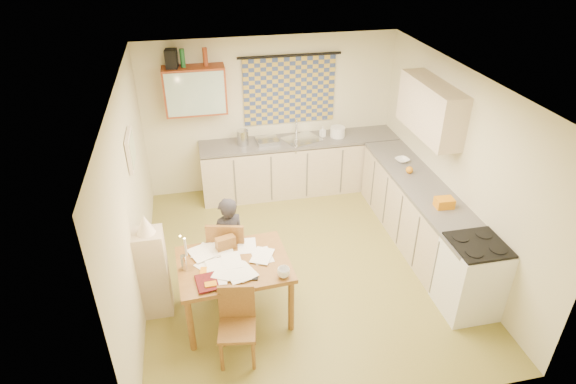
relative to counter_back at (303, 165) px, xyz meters
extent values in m
cube|color=olive|center=(-0.47, -1.95, -0.46)|extent=(4.00, 4.50, 0.02)
cube|color=white|center=(-0.47, -1.95, 2.06)|extent=(4.00, 4.50, 0.02)
cube|color=beige|center=(-0.47, 0.31, 0.80)|extent=(4.00, 0.02, 2.50)
cube|color=beige|center=(-0.47, -4.21, 0.80)|extent=(4.00, 0.02, 2.50)
cube|color=beige|center=(-2.48, -1.95, 0.80)|extent=(0.02, 4.50, 2.50)
cube|color=beige|center=(1.54, -1.95, 0.80)|extent=(0.02, 4.50, 2.50)
cube|color=navy|center=(-0.17, 0.27, 1.20)|extent=(1.45, 0.03, 1.05)
cylinder|color=black|center=(-0.17, 0.25, 1.75)|extent=(1.60, 0.04, 0.04)
cube|color=maroon|center=(-1.62, 0.13, 1.35)|extent=(0.90, 0.34, 0.70)
cube|color=#99B2A5|center=(-1.62, -0.04, 1.35)|extent=(0.84, 0.02, 0.64)
cube|color=tan|center=(1.36, -1.40, 1.40)|extent=(0.34, 1.30, 0.70)
cube|color=beige|center=(-2.44, -1.55, 1.25)|extent=(0.04, 0.50, 0.40)
cube|color=silver|center=(-2.41, -1.55, 1.25)|extent=(0.01, 0.42, 0.32)
cube|color=tan|center=(0.00, 0.00, -0.02)|extent=(3.30, 0.60, 0.86)
cube|color=#4E4C4A|center=(0.00, 0.00, 0.45)|extent=(3.30, 0.62, 0.04)
cube|color=tan|center=(1.23, -1.82, -0.02)|extent=(0.60, 2.95, 0.86)
cube|color=#4E4C4A|center=(1.23, -1.82, 0.45)|extent=(0.62, 2.95, 0.04)
cube|color=white|center=(1.23, -3.13, 0.01)|extent=(0.61, 0.61, 0.91)
cube|color=black|center=(1.23, -3.13, 0.48)|extent=(0.58, 0.58, 0.03)
cube|color=silver|center=(-0.02, 0.00, 0.43)|extent=(0.67, 0.62, 0.10)
cylinder|color=silver|center=(-0.07, 0.18, 0.61)|extent=(0.03, 0.03, 0.28)
cube|color=silver|center=(-0.58, 0.00, 0.50)|extent=(0.37, 0.33, 0.06)
cylinder|color=silver|center=(-0.97, 0.00, 0.59)|extent=(0.24, 0.24, 0.24)
cylinder|color=white|center=(0.57, 0.00, 0.55)|extent=(0.31, 0.31, 0.16)
imported|color=white|center=(0.34, 0.05, 0.55)|extent=(0.13, 0.13, 0.17)
imported|color=white|center=(1.23, -1.06, 0.49)|extent=(0.30, 0.30, 0.05)
cube|color=orange|center=(1.23, -2.32, 0.53)|extent=(0.23, 0.17, 0.12)
sphere|color=orange|center=(1.18, -1.41, 0.52)|extent=(0.10, 0.10, 0.10)
cube|color=black|center=(-1.90, 0.13, 1.83)|extent=(0.18, 0.22, 0.26)
cylinder|color=#195926|center=(-1.75, 0.13, 1.83)|extent=(0.09, 0.09, 0.26)
cylinder|color=maroon|center=(-1.43, 0.13, 1.83)|extent=(0.07, 0.07, 0.26)
cube|color=brown|center=(-1.42, -2.66, 0.27)|extent=(1.27, 0.99, 0.05)
cube|color=brown|center=(-1.42, -2.08, 0.02)|extent=(0.54, 0.54, 0.04)
cube|color=brown|center=(-1.47, -2.27, 0.29)|extent=(0.44, 0.15, 0.49)
cube|color=brown|center=(-1.47, -3.31, -0.05)|extent=(0.43, 0.43, 0.04)
cube|color=brown|center=(-1.45, -3.14, 0.18)|extent=(0.38, 0.09, 0.41)
imported|color=black|center=(-1.42, -2.09, 0.16)|extent=(0.66, 0.62, 1.23)
cube|color=tan|center=(-2.31, -2.42, 0.11)|extent=(0.32, 0.30, 1.11)
cone|color=beige|center=(-2.31, -2.42, 0.77)|extent=(0.20, 0.20, 0.22)
cube|color=brown|center=(-1.48, -2.40, 0.38)|extent=(0.24, 0.15, 0.16)
imported|color=white|center=(-0.92, -3.00, 0.35)|extent=(0.21, 0.21, 0.11)
imported|color=maroon|center=(-1.83, -2.96, 0.31)|extent=(0.29, 0.34, 0.03)
imported|color=orange|center=(-1.80, -2.81, 0.31)|extent=(0.27, 0.32, 0.02)
cube|color=orange|center=(-1.69, -3.00, 0.32)|extent=(0.12, 0.09, 0.04)
cube|color=black|center=(-1.26, -2.98, 0.31)|extent=(0.14, 0.08, 0.02)
cylinder|color=silver|center=(-1.95, -2.66, 0.39)|extent=(0.08, 0.08, 0.18)
cylinder|color=white|center=(-1.91, -2.66, 0.59)|extent=(0.03, 0.03, 0.22)
sphere|color=#FFCC66|center=(-1.95, -2.63, 0.71)|extent=(0.02, 0.02, 0.02)
cube|color=white|center=(-1.23, -2.39, 0.30)|extent=(0.23, 0.31, 0.00)
cube|color=white|center=(-1.09, -2.61, 0.30)|extent=(0.24, 0.32, 0.00)
cube|color=white|center=(-1.70, -2.43, 0.30)|extent=(0.23, 0.31, 0.00)
cube|color=white|center=(-1.68, -2.68, 0.30)|extent=(0.35, 0.36, 0.00)
cube|color=white|center=(-1.46, -2.73, 0.31)|extent=(0.29, 0.35, 0.00)
cube|color=white|center=(-1.59, -2.39, 0.31)|extent=(0.23, 0.31, 0.00)
cube|color=white|center=(-1.54, -2.73, 0.31)|extent=(0.23, 0.31, 0.00)
cube|color=white|center=(-1.61, -2.85, 0.31)|extent=(0.30, 0.35, 0.00)
cube|color=white|center=(-1.72, -2.41, 0.31)|extent=(0.33, 0.36, 0.00)
cube|color=white|center=(-1.51, -2.37, 0.31)|extent=(0.21, 0.30, 0.00)
cube|color=white|center=(-1.33, -2.86, 0.31)|extent=(0.31, 0.36, 0.00)
cube|color=white|center=(-1.09, -2.63, 0.32)|extent=(0.32, 0.36, 0.00)
cube|color=white|center=(-1.62, -2.87, 0.32)|extent=(0.23, 0.31, 0.00)
cube|color=white|center=(-1.60, -2.72, 0.32)|extent=(0.26, 0.33, 0.00)
cube|color=white|center=(-1.77, -2.45, 0.32)|extent=(0.31, 0.36, 0.00)
cube|color=white|center=(-1.40, -2.88, 0.32)|extent=(0.27, 0.34, 0.00)
cube|color=white|center=(-1.39, -2.84, 0.32)|extent=(0.26, 0.33, 0.00)
cube|color=white|center=(-1.52, -2.81, 0.33)|extent=(0.32, 0.36, 0.00)
cube|color=white|center=(-1.44, -2.65, 0.33)|extent=(0.22, 0.31, 0.00)
camera|label=1|loc=(-1.69, -6.85, 3.65)|focal=30.00mm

